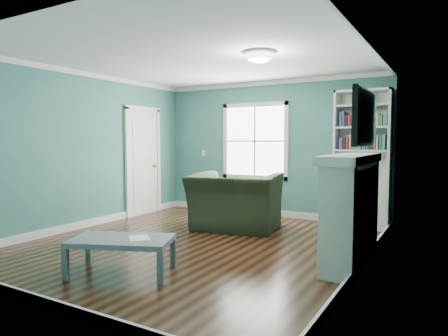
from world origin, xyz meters
The scene contains 13 objects.
floor centered at (0.00, 0.00, 0.00)m, with size 5.00×5.00×0.00m, color black.
room_walls centered at (0.00, 0.00, 1.58)m, with size 5.00×5.00×5.00m.
trim centered at (0.00, 0.00, 1.24)m, with size 4.50×5.00×2.60m.
window centered at (-0.30, 2.49, 1.45)m, with size 1.40×0.06×1.50m.
bookshelf centered at (1.77, 2.30, 0.92)m, with size 0.90×0.35×2.31m.
fireplace centered at (2.08, 0.20, 0.64)m, with size 0.44×1.58×1.30m.
tv centered at (2.20, 0.20, 1.72)m, with size 0.06×1.10×0.65m, color black.
door centered at (-2.22, 1.40, 1.07)m, with size 0.12×0.98×2.17m.
ceiling_fixture centered at (0.90, 0.10, 2.55)m, with size 0.38×0.38×0.15m.
light_switch centered at (-1.50, 2.48, 1.20)m, with size 0.08×0.01×0.12m, color white.
recliner centered at (-0.01, 1.14, 0.61)m, with size 1.40×0.91×1.23m, color black.
coffee_table centered at (-0.03, -1.44, 0.34)m, with size 1.23×0.97×0.40m.
paper_sheet centered at (0.14, -1.35, 0.40)m, with size 0.21×0.27×0.00m, color white.
Camera 1 is at (3.11, -4.61, 1.47)m, focal length 32.00 mm.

